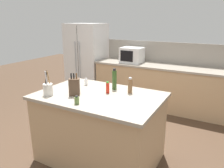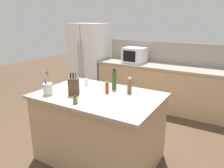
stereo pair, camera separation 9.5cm
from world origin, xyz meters
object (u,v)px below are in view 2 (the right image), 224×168
Objects in this scene: spice_jar_oregano at (75,100)px; pepper_grinder at (130,86)px; refrigerator at (90,59)px; utensil_crock at (48,88)px; hot_sauce_bottle at (107,88)px; knife_block at (74,86)px; microwave at (135,55)px; salt_shaker at (86,82)px; olive_oil_bottle at (114,80)px.

spice_jar_oregano is 0.75m from pepper_grinder.
pepper_grinder is (2.10, -2.00, 0.15)m from refrigerator.
utensil_crock reaches higher than spice_jar_oregano.
utensil_crock is at bearing -144.94° from hot_sauce_bottle.
knife_block reaches higher than pepper_grinder.
knife_block is 1.36× the size of pepper_grinder.
microwave reaches higher than salt_shaker.
hot_sauce_bottle is at bearing -151.36° from pepper_grinder.
olive_oil_bottle is (0.33, 0.46, 0.03)m from knife_block.
knife_block is 0.43m from hot_sauce_bottle.
microwave is 2.12m from pepper_grinder.
salt_shaker is (-0.34, 0.66, 0.00)m from spice_jar_oregano.
salt_shaker reaches higher than spice_jar_oregano.
hot_sauce_bottle is at bearing 35.06° from utensil_crock.
spice_jar_oregano is 0.52m from hot_sauce_bottle.
knife_block is 0.57m from olive_oil_bottle.
hot_sauce_bottle is at bearing 9.46° from knife_block.
refrigerator is 17.90× the size of spice_jar_oregano.
salt_shaker is at bearing 75.73° from knife_block.
microwave is at bearing 105.39° from hot_sauce_bottle.
microwave is 3.05× the size of hot_sauce_bottle.
utensil_crock reaches higher than knife_block.
refrigerator reaches higher than salt_shaker.
knife_block is at bearing -83.99° from microwave.
microwave is 2.64m from spice_jar_oregano.
hot_sauce_bottle is at bearing -49.33° from refrigerator.
utensil_crock is 0.51m from spice_jar_oregano.
pepper_grinder is at bearing -1.40° from salt_shaker.
utensil_crock is 0.76m from hot_sauce_bottle.
microwave reaches higher than pepper_grinder.
olive_oil_bottle is 2.79× the size of salt_shaker.
utensil_crock is 3.02× the size of salt_shaker.
refrigerator reaches higher than olive_oil_bottle.
pepper_grinder is at bearing 4.65° from knife_block.
spice_jar_oregano is at bearing -7.64° from utensil_crock.
refrigerator is at bearing 123.06° from spice_jar_oregano.
olive_oil_bottle is at bearing 89.15° from hot_sauce_bottle.
spice_jar_oregano is (1.72, -2.65, 0.10)m from refrigerator.
knife_block is (1.52, -2.42, 0.17)m from refrigerator.
microwave is 1.47× the size of utensil_crock.
microwave is at bearing 88.90° from utensil_crock.
spice_jar_oregano is at bearing -79.98° from microwave.
pepper_grinder is 0.72× the size of olive_oil_bottle.
utensil_crock is at bearing -91.10° from microwave.
microwave reaches higher than hot_sauce_bottle.
pepper_grinder is at bearing -43.65° from refrigerator.
salt_shaker is at bearing -86.51° from microwave.
spice_jar_oregano is 0.64× the size of hot_sauce_bottle.
olive_oil_bottle is at bearing -46.76° from refrigerator.
refrigerator is 2.70m from olive_oil_bottle.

